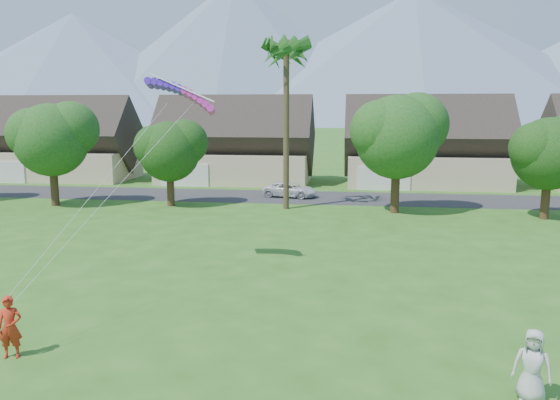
% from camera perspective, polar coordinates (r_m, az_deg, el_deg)
% --- Properties ---
extents(street, '(90.00, 7.00, 0.01)m').
position_cam_1_polar(street, '(46.39, 3.91, 0.27)').
color(street, '#2D2D30').
rests_on(street, ground).
extents(kite_flyer, '(0.80, 0.64, 1.94)m').
position_cam_1_polar(kite_flyer, '(18.76, -26.38, -11.82)').
color(kite_flyer, red).
rests_on(kite_flyer, ground).
extents(watcher, '(1.11, 0.92, 1.95)m').
position_cam_1_polar(watcher, '(15.97, 24.87, -15.45)').
color(watcher, '#B9B9B5').
rests_on(watcher, ground).
extents(parked_car, '(4.91, 3.07, 1.27)m').
position_cam_1_polar(parked_car, '(46.50, 1.07, 1.09)').
color(parked_car, silver).
rests_on(parked_car, ground).
extents(mountain_ridge, '(540.00, 240.00, 70.00)m').
position_cam_1_polar(mountain_ridge, '(272.65, 9.42, 13.99)').
color(mountain_ridge, slate).
rests_on(mountain_ridge, ground).
extents(houses_row, '(72.75, 8.19, 8.86)m').
position_cam_1_polar(houses_row, '(54.89, 5.08, 5.31)').
color(houses_row, beige).
rests_on(houses_row, ground).
extents(tree_row, '(62.27, 6.67, 8.45)m').
position_cam_1_polar(tree_row, '(39.90, 1.78, 5.83)').
color(tree_row, '#47301C').
rests_on(tree_row, ground).
extents(fan_palm, '(3.00, 3.00, 13.80)m').
position_cam_1_polar(fan_palm, '(40.72, 0.67, 15.65)').
color(fan_palm, '#4C3D26').
rests_on(fan_palm, ground).
extents(parafoil_kite, '(3.32, 1.17, 0.50)m').
position_cam_1_polar(parafoil_kite, '(25.23, -10.12, 11.15)').
color(parafoil_kite, '#4B1CD3').
rests_on(parafoil_kite, ground).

